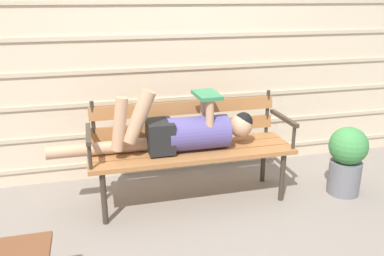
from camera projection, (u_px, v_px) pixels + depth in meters
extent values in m
plane|color=gray|center=(197.00, 209.00, 3.18)|extent=(12.00, 12.00, 0.00)
cube|color=beige|center=(173.00, 52.00, 3.57)|extent=(4.85, 0.06, 2.29)
cube|color=#C1AD8E|center=(176.00, 156.00, 3.86)|extent=(4.85, 0.02, 0.04)
cube|color=#C1AD8E|center=(175.00, 128.00, 3.77)|extent=(4.85, 0.02, 0.04)
cube|color=#C1AD8E|center=(175.00, 99.00, 3.68)|extent=(4.85, 0.02, 0.04)
cube|color=#C1AD8E|center=(175.00, 68.00, 3.59)|extent=(4.85, 0.02, 0.04)
cube|color=#C1AD8E|center=(174.00, 36.00, 3.50)|extent=(4.85, 0.02, 0.04)
cube|color=#C1AD8E|center=(174.00, 2.00, 3.41)|extent=(4.85, 0.02, 0.04)
cube|color=#9E6638|center=(197.00, 159.00, 3.04)|extent=(1.64, 0.15, 0.04)
cube|color=#9E6638|center=(192.00, 151.00, 3.19)|extent=(1.64, 0.15, 0.04)
cube|color=#9E6638|center=(187.00, 144.00, 3.33)|extent=(1.64, 0.15, 0.04)
cube|color=#9E6638|center=(185.00, 128.00, 3.37)|extent=(1.57, 0.05, 0.11)
cube|color=#9E6638|center=(185.00, 108.00, 3.31)|extent=(1.57, 0.05, 0.11)
cylinder|color=#382D23|center=(93.00, 125.00, 3.16)|extent=(0.03, 0.03, 0.39)
cylinder|color=#382D23|center=(267.00, 111.00, 3.52)|extent=(0.03, 0.03, 0.39)
cylinder|color=#382D23|center=(104.00, 198.00, 2.92)|extent=(0.04, 0.04, 0.42)
cylinder|color=#382D23|center=(282.00, 177.00, 3.26)|extent=(0.04, 0.04, 0.42)
cylinder|color=#382D23|center=(102.00, 177.00, 3.26)|extent=(0.04, 0.04, 0.42)
cylinder|color=#382D23|center=(263.00, 160.00, 3.60)|extent=(0.04, 0.04, 0.42)
cube|color=#382D23|center=(88.00, 134.00, 2.93)|extent=(0.04, 0.45, 0.03)
cylinder|color=#382D23|center=(90.00, 156.00, 2.79)|extent=(0.03, 0.03, 0.20)
cube|color=#382D23|center=(284.00, 118.00, 3.31)|extent=(0.04, 0.45, 0.03)
cylinder|color=#382D23|center=(294.00, 137.00, 3.17)|extent=(0.03, 0.03, 0.20)
cylinder|color=#514784|center=(198.00, 133.00, 3.15)|extent=(0.49, 0.27, 0.27)
cube|color=black|center=(160.00, 136.00, 3.08)|extent=(0.20, 0.26, 0.24)
sphere|color=tan|center=(241.00, 126.00, 3.23)|extent=(0.19, 0.19, 0.19)
sphere|color=black|center=(243.00, 122.00, 3.22)|extent=(0.16, 0.16, 0.16)
cylinder|color=tan|center=(139.00, 117.00, 2.92)|extent=(0.27, 0.11, 0.42)
cylinder|color=tan|center=(120.00, 124.00, 2.90)|extent=(0.15, 0.09, 0.41)
cylinder|color=tan|center=(99.00, 148.00, 3.05)|extent=(0.78, 0.10, 0.10)
cylinder|color=tan|center=(210.00, 118.00, 3.05)|extent=(0.06, 0.06, 0.29)
cylinder|color=tan|center=(204.00, 112.00, 3.19)|extent=(0.06, 0.06, 0.29)
cube|color=#337A4C|center=(207.00, 95.00, 3.07)|extent=(0.20, 0.27, 0.04)
cube|color=brown|center=(8.00, 252.00, 2.13)|extent=(0.44, 0.25, 0.03)
cylinder|color=slate|center=(344.00, 177.00, 3.41)|extent=(0.27, 0.27, 0.29)
sphere|color=#3D8442|center=(348.00, 146.00, 3.31)|extent=(0.32, 0.32, 0.32)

